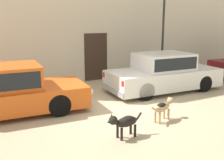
{
  "coord_description": "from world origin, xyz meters",
  "views": [
    {
      "loc": [
        -3.6,
        -6.71,
        2.71
      ],
      "look_at": [
        0.02,
        0.2,
        0.9
      ],
      "focal_mm": 42.29,
      "sensor_mm": 36.0,
      "label": 1
    }
  ],
  "objects_px": {
    "street_lamp": "(163,24)",
    "parked_sedan_nearest": "(3,91)",
    "parked_sedan_second": "(163,72)",
    "stray_dog_spotted": "(163,107)",
    "stray_dog_tan": "(124,122)"
  },
  "relations": [
    {
      "from": "street_lamp",
      "to": "parked_sedan_nearest",
      "type": "bearing_deg",
      "value": -166.14
    },
    {
      "from": "parked_sedan_second",
      "to": "street_lamp",
      "type": "height_order",
      "value": "street_lamp"
    },
    {
      "from": "stray_dog_tan",
      "to": "street_lamp",
      "type": "relative_size",
      "value": 0.25
    },
    {
      "from": "stray_dog_tan",
      "to": "street_lamp",
      "type": "distance_m",
      "value": 6.99
    },
    {
      "from": "parked_sedan_nearest",
      "to": "street_lamp",
      "type": "relative_size",
      "value": 1.27
    },
    {
      "from": "parked_sedan_nearest",
      "to": "stray_dog_tan",
      "type": "height_order",
      "value": "parked_sedan_nearest"
    },
    {
      "from": "parked_sedan_nearest",
      "to": "parked_sedan_second",
      "type": "bearing_deg",
      "value": 2.85
    },
    {
      "from": "parked_sedan_nearest",
      "to": "stray_dog_spotted",
      "type": "relative_size",
      "value": 4.88
    },
    {
      "from": "parked_sedan_nearest",
      "to": "street_lamp",
      "type": "distance_m",
      "value": 7.45
    },
    {
      "from": "parked_sedan_nearest",
      "to": "parked_sedan_second",
      "type": "height_order",
      "value": "parked_sedan_second"
    },
    {
      "from": "street_lamp",
      "to": "stray_dog_spotted",
      "type": "bearing_deg",
      "value": -127.45
    },
    {
      "from": "stray_dog_spotted",
      "to": "street_lamp",
      "type": "bearing_deg",
      "value": 34.9
    },
    {
      "from": "street_lamp",
      "to": "parked_sedan_second",
      "type": "bearing_deg",
      "value": -126.21
    },
    {
      "from": "parked_sedan_second",
      "to": "stray_dog_spotted",
      "type": "xyz_separation_m",
      "value": [
        -1.98,
        -2.5,
        -0.32
      ]
    },
    {
      "from": "parked_sedan_second",
      "to": "stray_dog_spotted",
      "type": "height_order",
      "value": "parked_sedan_second"
    }
  ]
}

